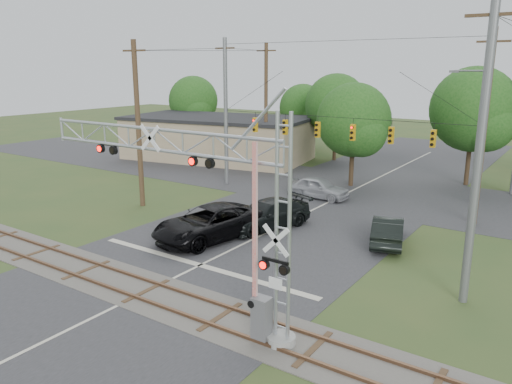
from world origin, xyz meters
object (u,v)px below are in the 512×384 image
Objects in this scene: pickup_black at (210,223)px; commercial_building at (218,138)px; traffic_signal_span at (347,123)px; crossing_gantry at (199,192)px; sedan_silver at (319,188)px; car_dark at (267,214)px; streetlight at (478,130)px.

commercial_building is at bearing 138.96° from pickup_black.
crossing_gantry is at bearing -82.21° from traffic_signal_span.
sedan_silver is at bearing 97.21° from pickup_black.
car_dark is at bearing -54.46° from commercial_building.
streetlight is (9.53, 4.52, 4.41)m from sedan_silver.
pickup_black is 1.16× the size of car_dark.
sedan_silver is (0.85, 11.41, -0.16)m from pickup_black.
car_dark is (1.54, 3.41, -0.09)m from pickup_black.
sedan_silver is 0.49× the size of streetlight.
traffic_signal_span reaches higher than car_dark.
crossing_gantry is at bearing -102.00° from streetlight.
pickup_black is at bearing 127.52° from crossing_gantry.
car_dark is 0.29× the size of commercial_building.
streetlight is (4.90, 23.08, 0.22)m from crossing_gantry.
car_dark is 1.27× the size of sedan_silver.
crossing_gantry reaches higher than sedan_silver.
streetlight is (7.42, 4.71, -0.44)m from traffic_signal_span.
crossing_gantry reaches higher than car_dark.
car_dark is at bearing -100.37° from traffic_signal_span.
pickup_black is at bearing -62.52° from commercial_building.
traffic_signal_span reaches higher than pickup_black.
car_dark reaches higher than sedan_silver.
streetlight is (10.39, 15.94, 4.25)m from pickup_black.
sedan_silver is at bearing 113.00° from car_dark.
crossing_gantry is 9.86m from pickup_black.
pickup_black is 0.33× the size of commercial_building.
car_dark is 23.55m from commercial_building.
traffic_signal_span is at bearing -35.41° from commercial_building.
sedan_silver is (-4.63, 18.55, -4.19)m from crossing_gantry.
streetlight is at bearing 68.39° from pickup_black.
car_dark is at bearing 77.18° from pickup_black.
pickup_black is 11.45m from sedan_silver.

